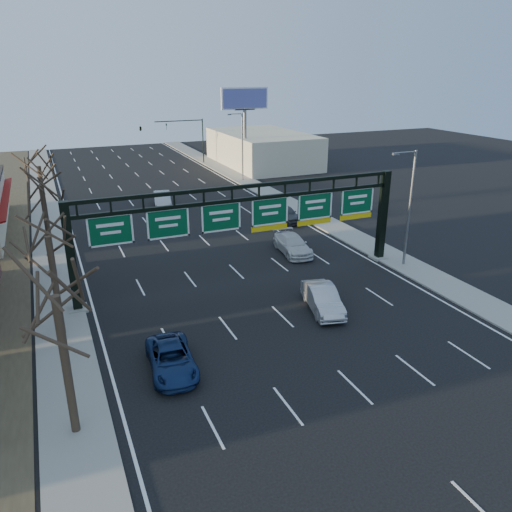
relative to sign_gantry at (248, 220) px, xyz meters
name	(u,v)px	position (x,y,z in m)	size (l,w,h in m)	color
ground	(297,331)	(-0.16, -8.00, -4.63)	(160.00, 160.00, 0.00)	black
sidewalk_left	(52,252)	(-12.96, 12.00, -4.57)	(3.00, 120.00, 0.12)	gray
sidewalk_right	(317,218)	(12.64, 12.00, -4.57)	(3.00, 120.00, 0.12)	gray
lane_markings	(198,234)	(-0.16, 12.00, -4.62)	(21.60, 120.00, 0.01)	white
sign_gantry	(248,220)	(0.00, 0.00, 0.00)	(24.60, 1.20, 7.20)	black
building_right_distant	(262,149)	(19.84, 42.00, -2.13)	(12.00, 20.00, 5.00)	beige
tree_near	(51,271)	(-12.96, -12.00, 2.86)	(3.60, 3.60, 8.86)	#2E261A
tree_gantry	(45,218)	(-12.96, -3.00, 2.48)	(3.60, 3.60, 8.48)	#2E261A
tree_mid	(39,171)	(-12.96, 7.00, 3.23)	(3.60, 3.60, 9.24)	#2E261A
tree_far	(37,154)	(-12.96, 17.00, 2.86)	(3.60, 3.60, 8.86)	#2E261A
streetlight_near	(409,203)	(12.31, -2.00, 0.45)	(2.15, 0.22, 9.00)	slate
streetlight_far	(241,143)	(12.31, 32.00, 0.45)	(2.15, 0.22, 9.00)	slate
billboard_right	(245,109)	(14.84, 36.98, 4.43)	(7.00, 0.50, 12.00)	slate
traffic_signal_mast	(165,130)	(5.53, 47.00, 0.87)	(10.16, 0.54, 7.00)	black
car_blue_suv	(171,359)	(-8.01, -9.06, -3.96)	(2.23, 4.84, 1.34)	navy
car_silver_sedan	(323,299)	(2.58, -6.20, -3.84)	(1.68, 4.81, 1.58)	#AEAEB3
car_white_wagon	(292,244)	(5.66, 3.96, -3.88)	(2.11, 5.19, 1.51)	silver
car_grey_far	(285,213)	(9.22, 12.51, -3.83)	(1.88, 4.68, 1.59)	#3F4144
car_silver_distant	(162,199)	(-0.87, 22.95, -3.80)	(1.75, 5.02, 1.65)	#A6A7AB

